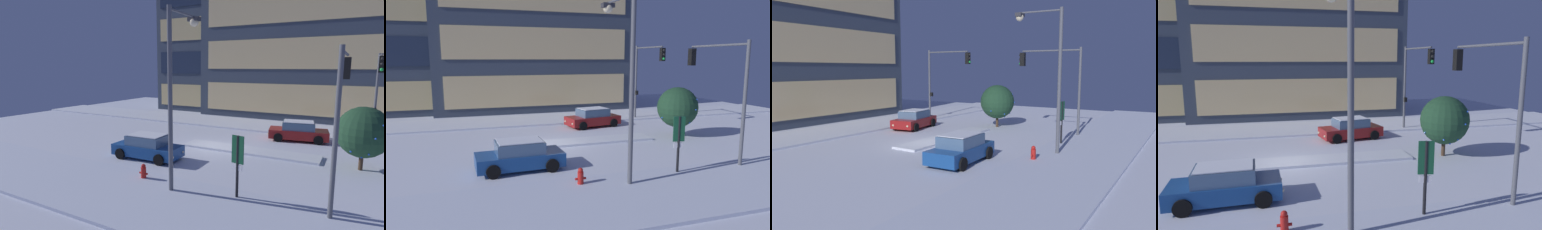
# 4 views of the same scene
# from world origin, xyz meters

# --- Properties ---
(ground) EXTENTS (52.00, 52.00, 0.00)m
(ground) POSITION_xyz_m (0.00, 0.00, 0.00)
(ground) COLOR silver
(curb_strip_near) EXTENTS (52.00, 5.20, 0.14)m
(curb_strip_near) POSITION_xyz_m (0.00, -9.05, 0.07)
(curb_strip_near) COLOR silver
(curb_strip_near) RESTS_ON ground
(curb_strip_far) EXTENTS (52.00, 5.20, 0.14)m
(curb_strip_far) POSITION_xyz_m (0.00, 9.05, 0.07)
(curb_strip_far) COLOR silver
(curb_strip_far) RESTS_ON ground
(median_strip) EXTENTS (9.00, 1.80, 0.14)m
(median_strip) POSITION_xyz_m (2.41, 0.20, 0.07)
(median_strip) COLOR silver
(median_strip) RESTS_ON ground
(car_near) EXTENTS (4.37, 2.17, 1.49)m
(car_near) POSITION_xyz_m (-2.54, -4.18, 0.71)
(car_near) COLOR #19478C
(car_near) RESTS_ON ground
(car_far) EXTENTS (4.54, 2.64, 1.49)m
(car_far) POSITION_xyz_m (4.70, 5.01, 0.71)
(car_far) COLOR maroon
(car_far) RESTS_ON ground
(traffic_light_corner_far_right) EXTENTS (0.32, 4.64, 6.52)m
(traffic_light_corner_far_right) POSITION_xyz_m (9.63, 5.55, 4.46)
(traffic_light_corner_far_right) COLOR #565960
(traffic_light_corner_far_right) RESTS_ON ground
(traffic_light_corner_near_right) EXTENTS (0.32, 4.72, 6.31)m
(traffic_light_corner_near_right) POSITION_xyz_m (8.01, -5.42, 4.41)
(traffic_light_corner_near_right) COLOR #565960
(traffic_light_corner_near_right) RESTS_ON ground
(street_lamp_arched) EXTENTS (0.56, 2.67, 8.06)m
(street_lamp_arched) POSITION_xyz_m (1.54, -7.22, 5.21)
(street_lamp_arched) COLOR #565960
(street_lamp_arched) RESTS_ON ground
(fire_hydrant) EXTENTS (0.48, 0.26, 0.85)m
(fire_hydrant) POSITION_xyz_m (-0.43, -7.30, 0.41)
(fire_hydrant) COLOR red
(fire_hydrant) RESTS_ON ground
(parking_info_sign) EXTENTS (0.55, 0.17, 2.79)m
(parking_info_sign) POSITION_xyz_m (4.41, -7.20, 1.77)
(parking_info_sign) COLOR black
(parking_info_sign) RESTS_ON ground
(decorated_tree_median) EXTENTS (2.77, 2.77, 3.48)m
(decorated_tree_median) POSITION_xyz_m (8.94, -0.33, 2.10)
(decorated_tree_median) COLOR #473323
(decorated_tree_median) RESTS_ON ground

